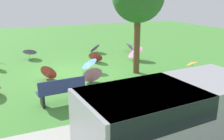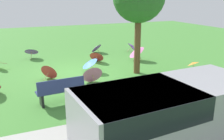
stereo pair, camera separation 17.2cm
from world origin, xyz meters
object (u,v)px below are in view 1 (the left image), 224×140
parasol_purple_0 (131,46)px  parasol_purple_2 (94,48)px  parasol_orange_1 (192,63)px  van_dark (168,110)px  parasol_pink_0 (134,51)px  parasol_blue_0 (88,63)px  park_bench (61,91)px  parasol_pink_3 (92,74)px  parasol_purple_5 (30,51)px  parasol_red_1 (49,71)px  parasol_red_0 (96,56)px

parasol_purple_0 → parasol_purple_2: size_ratio=0.92×
parasol_purple_0 → parasol_orange_1: bearing=97.8°
van_dark → parasol_purple_0: (-4.28, -9.91, -0.57)m
parasol_purple_2 → parasol_pink_0: bearing=116.7°
parasol_blue_0 → parasol_orange_1: 5.06m
parasol_purple_0 → parasol_pink_0: 2.35m
parasol_purple_0 → parasol_pink_0: bearing=67.0°
parasol_pink_0 → parasol_purple_2: bearing=-63.3°
van_dark → park_bench: size_ratio=2.90×
parasol_pink_3 → park_bench: bearing=43.6°
parasol_purple_0 → parasol_pink_3: size_ratio=1.03×
parasol_purple_2 → parasol_purple_5: bearing=0.3°
van_dark → park_bench: (1.79, -3.48, -0.45)m
van_dark → parasol_orange_1: bearing=-135.8°
parasol_red_1 → parasol_orange_1: bearing=168.1°
parasol_purple_2 → parasol_pink_3: (2.11, 5.52, 0.07)m
parasol_purple_0 → parasol_purple_2: parasol_purple_0 is taller
park_bench → parasol_pink_0: parasol_pink_0 is taller
van_dark → parasol_purple_5: (2.03, -10.54, -0.45)m
parasol_purple_2 → parasol_pink_3: size_ratio=1.12×
van_dark → parasol_orange_1: van_dark is taller
parasol_blue_0 → parasol_pink_3: bearing=76.4°
parasol_pink_3 → parasol_purple_2: bearing=-110.9°
parasol_purple_0 → parasol_purple_2: 2.41m
parasol_blue_0 → parasol_pink_3: parasol_pink_3 is taller
van_dark → parasol_pink_0: van_dark is taller
park_bench → parasol_red_1: size_ratio=1.88×
parasol_pink_0 → parasol_orange_1: parasol_pink_0 is taller
parasol_pink_3 → parasol_purple_5: 5.82m
parasol_purple_0 → parasol_red_0: 3.46m
van_dark → parasol_purple_0: size_ratio=5.31×
park_bench → parasol_pink_0: bearing=-140.3°
parasol_red_0 → parasol_purple_2: size_ratio=1.03×
parasol_purple_2 → parasol_red_1: parasol_red_1 is taller
parasol_pink_3 → parasol_purple_5: bearing=-71.1°
parasol_blue_0 → parasol_purple_5: parasol_blue_0 is taller
parasol_red_0 → parasol_purple_5: parasol_purple_5 is taller
parasol_purple_0 → parasol_blue_0: parasol_blue_0 is taller
parasol_pink_0 → parasol_purple_0: bearing=-113.0°
park_bench → parasol_orange_1: park_bench is taller
parasol_purple_0 → parasol_purple_5: 6.34m
parasol_blue_0 → parasol_red_0: bearing=-120.4°
parasol_red_0 → parasol_orange_1: bearing=137.5°
park_bench → parasol_purple_5: bearing=-88.0°
parasol_purple_5 → parasol_purple_2: bearing=-179.7°
parasol_blue_0 → parasol_orange_1: bearing=159.9°
parasol_red_0 → parasol_purple_2: (-0.74, -2.27, -0.02)m
van_dark → parasol_pink_0: bearing=-113.5°
park_bench → parasol_purple_0: size_ratio=1.83×
parasol_purple_0 → parasol_blue_0: bearing=39.4°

